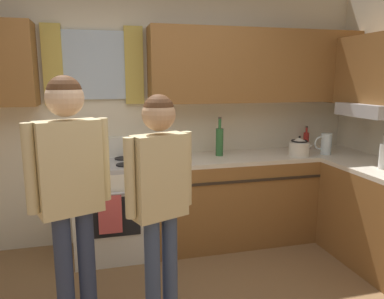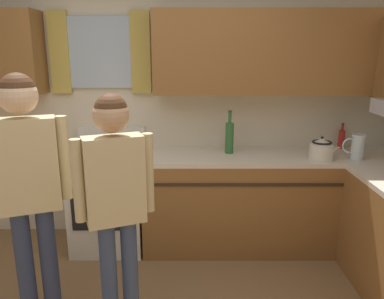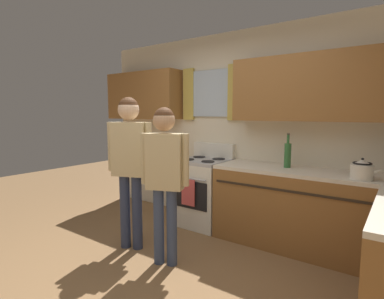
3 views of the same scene
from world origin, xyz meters
TOP-DOWN VIEW (x-y plane):
  - ground_plane at (0.00, 0.00)m, footprint 12.00×12.00m
  - back_wall_unit at (0.05, 1.81)m, footprint 4.60×0.42m
  - kitchen_counter_run at (1.43, 1.20)m, footprint 2.34×1.90m
  - stove_oven at (-0.38, 1.54)m, footprint 0.64×0.67m
  - bottle_wine_green at (0.74, 1.59)m, footprint 0.08×0.08m
  - stovetop_kettle at (1.52, 1.37)m, footprint 0.27×0.20m
  - adult_left at (-0.63, 0.44)m, footprint 0.50×0.29m
  - adult_in_plaid at (-0.07, 0.38)m, footprint 0.46×0.27m

SIDE VIEW (x-z plane):
  - ground_plane at x=0.00m, z-range 0.00..0.00m
  - kitchen_counter_run at x=1.43m, z-range 0.00..0.90m
  - stove_oven at x=-0.38m, z-range -0.08..1.02m
  - adult_in_plaid at x=-0.07m, z-range 0.20..1.78m
  - stovetop_kettle at x=1.52m, z-range 0.89..1.10m
  - bottle_wine_green at x=0.74m, z-range 0.85..1.25m
  - adult_left at x=-0.63m, z-range 0.22..1.91m
  - back_wall_unit at x=0.05m, z-range 0.21..2.81m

